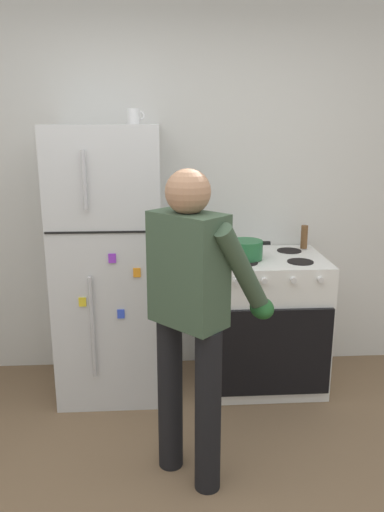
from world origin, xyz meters
name	(u,v)px	position (x,y,z in m)	size (l,w,h in m)	color
kitchen_wall_back	(182,186)	(0.00, 1.95, 1.35)	(6.00, 0.10, 2.70)	silver
refrigerator	(110,263)	(-0.50, 1.57, 0.89)	(0.68, 0.72, 1.78)	silver
stove_range	(266,321)	(0.56, 1.56, 0.46)	(0.76, 0.67, 0.92)	white
person_cook	(193,304)	(-0.01, 0.62, 0.95)	(0.63, 0.66, 1.60)	black
red_pot	(246,249)	(0.40, 1.52, 0.98)	(0.32, 0.22, 0.12)	#236638
coffee_mug	(134,116)	(-0.31, 1.62, 1.83)	(0.11, 0.08, 0.10)	silver
pepper_mill	(304,237)	(0.86, 1.77, 1.01)	(0.05, 0.05, 0.16)	brown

